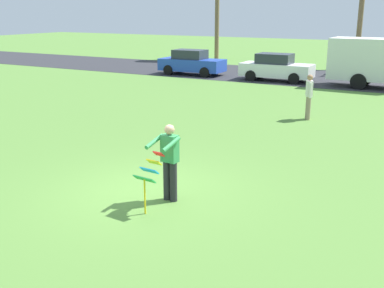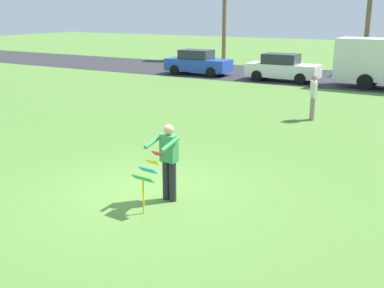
{
  "view_description": "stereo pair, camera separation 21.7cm",
  "coord_description": "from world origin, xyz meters",
  "px_view_note": "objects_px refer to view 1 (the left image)",
  "views": [
    {
      "loc": [
        5.88,
        -8.54,
        4.09
      ],
      "look_at": [
        0.74,
        0.82,
        1.05
      ],
      "focal_mm": 44.31,
      "sensor_mm": 36.0,
      "label": 1
    },
    {
      "loc": [
        6.07,
        -8.43,
        4.09
      ],
      "look_at": [
        0.74,
        0.82,
        1.05
      ],
      "focal_mm": 44.31,
      "sensor_mm": 36.0,
      "label": 2
    }
  ],
  "objects_px": {
    "person_kite_flyer": "(169,160)",
    "parked_car_blue": "(192,63)",
    "kite_held": "(149,173)",
    "person_walker_near": "(309,95)",
    "parked_car_white": "(276,68)"
  },
  "relations": [
    {
      "from": "person_kite_flyer",
      "to": "parked_car_white",
      "type": "bearing_deg",
      "value": 102.19
    },
    {
      "from": "person_kite_flyer",
      "to": "person_walker_near",
      "type": "relative_size",
      "value": 1.0
    },
    {
      "from": "parked_car_blue",
      "to": "kite_held",
      "type": "bearing_deg",
      "value": -63.45
    },
    {
      "from": "parked_car_blue",
      "to": "person_walker_near",
      "type": "height_order",
      "value": "person_walker_near"
    },
    {
      "from": "kite_held",
      "to": "person_walker_near",
      "type": "bearing_deg",
      "value": 87.14
    },
    {
      "from": "person_kite_flyer",
      "to": "parked_car_blue",
      "type": "relative_size",
      "value": 0.41
    },
    {
      "from": "person_kite_flyer",
      "to": "parked_car_white",
      "type": "height_order",
      "value": "person_kite_flyer"
    },
    {
      "from": "parked_car_white",
      "to": "parked_car_blue",
      "type": "bearing_deg",
      "value": -179.99
    },
    {
      "from": "person_kite_flyer",
      "to": "kite_held",
      "type": "distance_m",
      "value": 0.71
    },
    {
      "from": "parked_car_blue",
      "to": "person_walker_near",
      "type": "relative_size",
      "value": 2.46
    },
    {
      "from": "person_kite_flyer",
      "to": "kite_held",
      "type": "height_order",
      "value": "person_kite_flyer"
    },
    {
      "from": "parked_car_white",
      "to": "person_walker_near",
      "type": "xyz_separation_m",
      "value": [
        4.5,
        -9.25,
        0.16
      ]
    },
    {
      "from": "parked_car_blue",
      "to": "parked_car_white",
      "type": "relative_size",
      "value": 1.01
    },
    {
      "from": "parked_car_blue",
      "to": "person_walker_near",
      "type": "distance_m",
      "value": 13.78
    },
    {
      "from": "person_kite_flyer",
      "to": "person_walker_near",
      "type": "height_order",
      "value": "same"
    }
  ]
}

